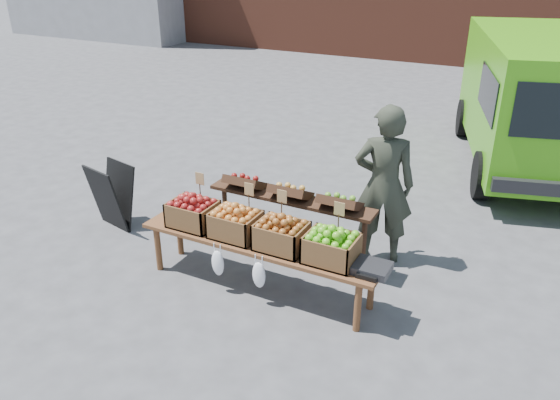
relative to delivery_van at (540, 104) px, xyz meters
The scene contains 11 objects.
ground 5.93m from the delivery_van, 121.19° to the right, with size 80.00×80.00×0.00m, color #4A4A4D.
delivery_van is the anchor object (origin of this frame).
vendor 4.26m from the delivery_van, 107.90° to the right, with size 0.69×0.45×1.88m, color #2A2E23.
chalkboard_sign 6.79m from the delivery_van, 133.61° to the right, with size 0.58×0.32×0.87m, color black, non-canonical shape.
back_table 5.10m from the delivery_van, 116.16° to the right, with size 2.10×0.44×1.04m, color #331E12, non-canonical shape.
display_bench 5.79m from the delivery_van, 113.17° to the right, with size 2.70×0.56×0.57m, color brown, non-canonical shape.
crate_golden_apples 6.12m from the delivery_van, 120.30° to the right, with size 0.50×0.40×0.28m, color #68030C, non-canonical shape.
crate_russet_pears 5.86m from the delivery_van, 115.65° to the right, with size 0.50×0.40×0.28m, color #A67E26, non-canonical shape.
crate_red_apples 5.64m from the delivery_van, 110.60° to the right, with size 0.50×0.40×0.28m, color #9B542B, non-canonical shape.
crate_green_apples 5.47m from the delivery_van, 105.19° to the right, with size 0.50×0.40×0.28m, color #3F9B0F, non-canonical shape.
weighing_scale 5.39m from the delivery_van, 100.80° to the right, with size 0.34×0.30×0.08m, color black.
Camera 1 is at (3.28, -4.62, 3.40)m, focal length 35.00 mm.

